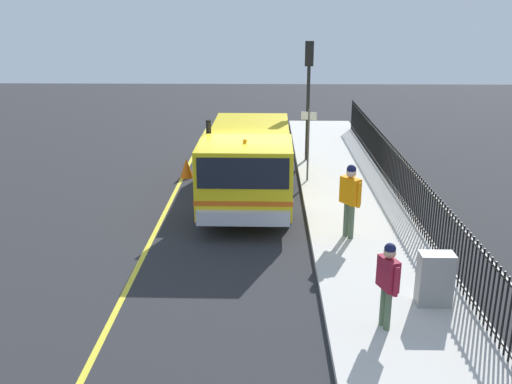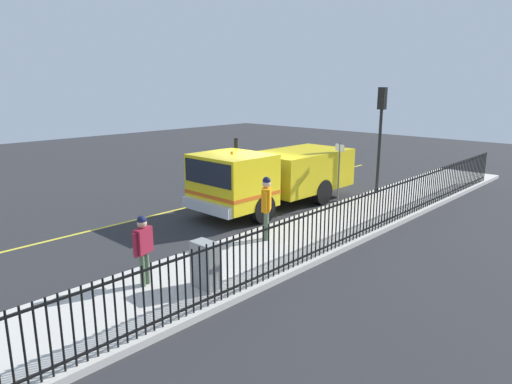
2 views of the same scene
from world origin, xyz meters
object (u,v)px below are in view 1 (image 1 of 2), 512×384
object	(u,v)px
street_sign	(308,137)
traffic_cone	(187,168)
utility_cabinet	(435,279)
work_truck	(248,160)
pedestrian_distant	(388,277)
worker_standing	(350,193)
traffic_light_near	(309,77)

from	to	relation	value
street_sign	traffic_cone	bearing A→B (deg)	169.02
utility_cabinet	traffic_cone	bearing A→B (deg)	123.77
work_truck	pedestrian_distant	world-z (taller)	work_truck
worker_standing	traffic_cone	distance (m)	7.26
work_truck	worker_standing	world-z (taller)	work_truck
traffic_light_near	traffic_cone	distance (m)	5.33
utility_cabinet	pedestrian_distant	bearing A→B (deg)	-141.84
traffic_cone	street_sign	xyz separation A→B (m)	(3.99, -0.77, 1.26)
traffic_cone	work_truck	bearing A→B (deg)	-49.04
work_truck	traffic_light_near	bearing A→B (deg)	-114.01
street_sign	utility_cabinet	bearing A→B (deg)	-76.95
work_truck	street_sign	xyz separation A→B (m)	(1.84, 1.70, 0.30)
work_truck	utility_cabinet	distance (m)	7.28
worker_standing	street_sign	world-z (taller)	street_sign
pedestrian_distant	street_sign	bearing A→B (deg)	-14.33
utility_cabinet	street_sign	size ratio (longest dim) A/B	0.45
worker_standing	pedestrian_distant	xyz separation A→B (m)	(0.09, -4.09, -0.14)
pedestrian_distant	street_sign	distance (m)	8.84
work_truck	worker_standing	size ratio (longest dim) A/B	3.82
work_truck	traffic_cone	xyz separation A→B (m)	(-2.15, 2.48, -0.96)
worker_standing	pedestrian_distant	world-z (taller)	worker_standing
work_truck	traffic_light_near	size ratio (longest dim) A/B	1.65
traffic_cone	traffic_light_near	bearing A→B (deg)	24.28
traffic_light_near	work_truck	bearing A→B (deg)	69.09
pedestrian_distant	traffic_light_near	distance (m)	11.62
worker_standing	traffic_light_near	distance (m)	7.59
traffic_light_near	utility_cabinet	bearing A→B (deg)	102.73
street_sign	work_truck	bearing A→B (deg)	-137.17
work_truck	pedestrian_distant	xyz separation A→B (m)	(2.61, -7.09, -0.16)
work_truck	utility_cabinet	xyz separation A→B (m)	(3.68, -6.24, -0.62)
worker_standing	street_sign	size ratio (longest dim) A/B	0.79
worker_standing	work_truck	bearing A→B (deg)	4.32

